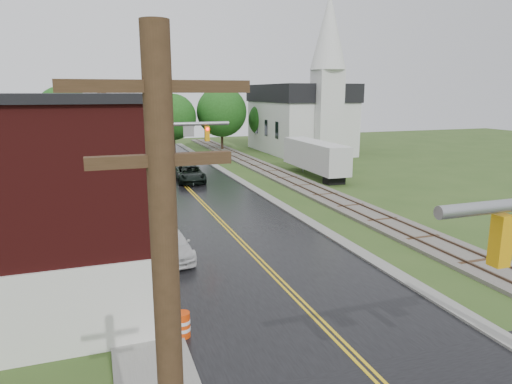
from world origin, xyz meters
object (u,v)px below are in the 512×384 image
utility_pole_b (108,159)px  tree_left_c (17,137)px  suv_dark (190,174)px  traffic_signal_far (157,143)px  semi_trailer (315,156)px  tree_left_e (80,127)px  pickup_white (170,245)px  construction_barrel (183,325)px  church (303,111)px  utility_pole_c (101,129)px

utility_pole_b → tree_left_c: bearing=111.5°
suv_dark → traffic_signal_far: bearing=-108.4°
semi_trailer → tree_left_e: bearing=156.6°
tree_left_e → pickup_white: tree_left_e is taller
traffic_signal_far → suv_dark: (4.27, 10.73, -4.21)m
construction_barrel → tree_left_c: bearing=106.5°
utility_pole_b → suv_dark: bearing=64.2°
utility_pole_b → pickup_white: utility_pole_b is taller
church → tree_left_c: (-33.85, -13.84, -1.32)m
utility_pole_b → utility_pole_c: size_ratio=1.00×
tree_left_e → semi_trailer: size_ratio=0.75×
tree_left_c → church: bearing=22.2°
utility_pole_c → suv_dark: size_ratio=1.65×
tree_left_e → pickup_white: bearing=-80.4°
pickup_white → suv_dark: bearing=73.8°
tree_left_c → semi_trailer: size_ratio=0.70×
tree_left_e → pickup_white: size_ratio=1.77×
utility_pole_b → tree_left_e: (-2.05, 23.90, 0.09)m
utility_pole_c → tree_left_c: 8.16m
suv_dark → utility_pole_b: bearing=-112.5°
church → tree_left_c: 36.59m
traffic_signal_far → tree_left_e: bearing=105.9°
utility_pole_b → suv_dark: (7.60, 15.72, -3.96)m
church → pickup_white: (-24.15, -35.67, -5.16)m
utility_pole_b → construction_barrel: bearing=-81.5°
suv_dark → semi_trailer: size_ratio=0.50×
utility_pole_b → utility_pole_c: 22.00m
pickup_white → church: bearing=53.8°
traffic_signal_far → tree_left_c: 16.56m
suv_dark → pickup_white: 20.27m
church → pickup_white: size_ratio=4.33×
utility_pole_b → semi_trailer: bearing=35.6°
utility_pole_b → construction_barrel: size_ratio=9.76×
tree_left_c → construction_barrel: tree_left_c is taller
suv_dark → utility_pole_c: bearing=143.7°
tree_left_e → suv_dark: 13.28m
church → semi_trailer: 19.02m
church → construction_barrel: (-25.00, -43.74, -5.37)m
tree_left_e → suv_dark: size_ratio=1.49×
utility_pole_b → construction_barrel: 12.86m
traffic_signal_far → utility_pole_c: (-3.33, 17.00, -0.25)m
tree_left_c → suv_dark: 15.28m
utility_pole_c → construction_barrel: size_ratio=9.76×
suv_dark → tree_left_c: bearing=174.8°
church → utility_pole_b: bearing=-130.2°
tree_left_c → pickup_white: size_ratio=1.66×
traffic_signal_far → semi_trailer: traffic_signal_far is taller
tree_left_e → utility_pole_c: bearing=-42.8°
utility_pole_c → church: bearing=20.0°
pickup_white → construction_barrel: bearing=-98.1°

